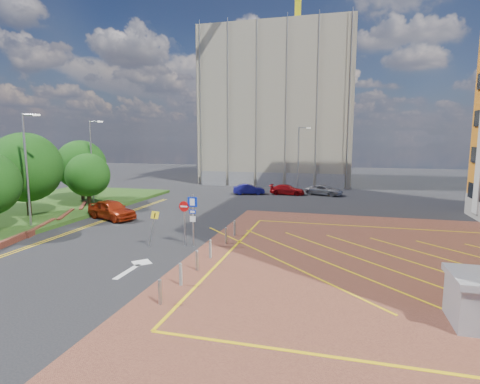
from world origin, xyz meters
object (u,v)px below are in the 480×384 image
at_px(tree_b, 26,167).
at_px(car_red_left, 112,210).
at_px(tree_c, 88,175).
at_px(lamp_left_near, 27,165).
at_px(car_blue_back, 249,189).
at_px(tree_d, 81,165).
at_px(car_silver_back, 324,190).
at_px(sign_cluster, 190,215).
at_px(lamp_left_far, 92,158).
at_px(lamp_back, 299,156).
at_px(warning_sign, 153,224).
at_px(car_red_back, 287,190).

bearing_deg(tree_b, car_red_left, 13.47).
bearing_deg(tree_c, lamp_left_near, -82.31).
distance_m(lamp_left_near, car_blue_back, 24.06).
height_order(tree_d, car_red_left, tree_d).
relative_size(tree_b, tree_d, 1.11).
relative_size(tree_c, car_silver_back, 1.16).
relative_size(tree_b, car_blue_back, 1.82).
relative_size(tree_d, sign_cluster, 1.90).
height_order(lamp_left_near, lamp_left_far, same).
bearing_deg(tree_d, lamp_back, 36.09).
bearing_deg(tree_b, sign_cluster, -14.26).
distance_m(car_blue_back, car_silver_back, 8.82).
xyz_separation_m(tree_d, lamp_left_near, (4.08, -11.00, 0.79)).
xyz_separation_m(tree_c, warning_sign, (11.78, -9.85, -1.76)).
xyz_separation_m(tree_b, car_red_left, (6.64, 1.59, -3.44)).
distance_m(lamp_left_far, lamp_back, 24.46).
bearing_deg(lamp_left_far, warning_sign, -43.00).
bearing_deg(tree_c, sign_cluster, -33.16).
xyz_separation_m(tree_d, car_red_back, (19.71, 10.78, -3.28)).
xyz_separation_m(sign_cluster, car_blue_back, (-1.51, 21.92, -1.34)).
bearing_deg(tree_b, lamp_back, 49.59).
distance_m(tree_d, sign_cluster, 20.74).
bearing_deg(warning_sign, car_blue_back, 88.74).
bearing_deg(car_red_left, car_silver_back, -20.36).
bearing_deg(car_red_left, tree_b, 125.48).
height_order(car_blue_back, car_red_back, car_blue_back).
bearing_deg(car_red_left, lamp_left_far, 67.82).
height_order(lamp_left_far, car_red_left, lamp_left_far).
distance_m(lamp_back, warning_sign, 28.59).
bearing_deg(lamp_back, car_silver_back, -46.17).
distance_m(tree_c, warning_sign, 15.46).
xyz_separation_m(lamp_left_near, car_red_left, (3.56, 4.59, -3.87)).
bearing_deg(lamp_left_far, lamp_back, 40.86).
height_order(tree_c, lamp_left_near, lamp_left_near).
bearing_deg(tree_d, lamp_left_near, -69.65).
xyz_separation_m(tree_c, car_silver_back, (20.96, 14.48, -2.61)).
xyz_separation_m(tree_c, tree_d, (-3.00, 3.00, 0.68)).
relative_size(sign_cluster, car_silver_back, 0.76).
height_order(tree_b, sign_cluster, tree_b).
bearing_deg(car_blue_back, tree_b, 124.27).
distance_m(tree_c, lamp_left_near, 8.20).
relative_size(lamp_left_far, car_blue_back, 2.16).
distance_m(lamp_back, car_silver_back, 6.17).
height_order(lamp_left_far, sign_cluster, lamp_left_far).
relative_size(tree_d, car_silver_back, 1.44).
bearing_deg(car_red_back, lamp_left_far, 125.66).
height_order(warning_sign, car_red_left, warning_sign).
bearing_deg(car_silver_back, tree_c, 142.80).
height_order(lamp_left_far, car_silver_back, lamp_left_far).
bearing_deg(tree_c, lamp_left_far, 114.71).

